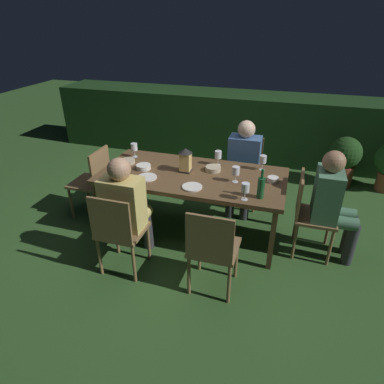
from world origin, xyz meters
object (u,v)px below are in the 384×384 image
Objects in this scene: dining_table at (192,178)px; wine_glass_e at (236,171)px; chair_side_left_a at (118,230)px; person_in_green at (333,201)px; plate_a at (147,177)px; bowl_dip at (128,161)px; potted_plant_by_hedge at (344,159)px; bowl_salad at (273,179)px; chair_head_near at (94,179)px; chair_side_left_b at (212,248)px; bowl_bread at (143,167)px; wine_glass_c at (218,155)px; wine_glass_d at (245,188)px; bowl_olives at (213,169)px; chair_head_far at (309,211)px; green_bottle_on_table at (261,187)px; lantern_centerpiece at (185,159)px; plate_b at (192,187)px; person_in_blue at (243,163)px; wine_glass_b at (263,160)px; wine_glass_a at (134,148)px; person_in_mustard at (127,206)px; chair_side_right_b at (245,168)px.

wine_glass_e is at bearing -5.83° from dining_table.
chair_side_left_a is 2.08m from person_in_green.
bowl_dip reaches higher than plate_a.
bowl_salad is at bearing -117.42° from potted_plant_by_hedge.
plate_a is at bearing -15.56° from chair_head_near.
chair_side_left_b is at bearing -92.10° from wine_glass_e.
potted_plant_by_hedge is at bearing 38.45° from bowl_bread.
wine_glass_c reaches higher than bowl_bread.
wine_glass_d is 0.70m from bowl_olives.
chair_head_far is 0.67m from green_bottle_on_table.
chair_side_left_b is at bearing -59.68° from lantern_centerpiece.
bowl_bread is 2.94m from potted_plant_by_hedge.
bowl_salad is (0.75, 0.37, 0.02)m from plate_b.
person_in_green reaches higher than lantern_centerpiece.
lantern_centerpiece is 0.49m from bowl_bread.
person_in_blue is 1.32× the size of chair_head_far.
green_bottle_on_table is at bearing -155.66° from person_in_green.
wine_glass_b is at bearing -125.31° from potted_plant_by_hedge.
chair_side_left_b is at bearing -42.25° from wine_glass_a.
plate_a is 1.30m from bowl_salad.
bowl_salad reaches higher than dining_table.
person_in_green is 0.98m from wine_glass_e.
person_in_blue is 6.86× the size of bowl_olives.
wine_glass_a is (-2.04, 0.27, 0.36)m from chair_head_far.
potted_plant_by_hedge is at bearing 62.58° from bowl_salad.
person_in_mustard is at bearing -150.13° from bowl_salad.
wine_glass_b is at bearing 25.21° from dining_table.
chair_side_left_b is at bearing -138.80° from person_in_green.
wine_glass_c is (-1.23, 0.32, 0.21)m from person_in_green.
bowl_dip is (-1.24, -0.80, 0.27)m from chair_side_right_b.
bowl_salad is at bearing 29.87° from person_in_mustard.
chair_head_near is 5.19× the size of bowl_olives.
person_in_blue is 3.96× the size of green_bottle_on_table.
chair_side_left_b is 5.15× the size of wine_glass_c.
wine_glass_c is at bearing 13.92° from bowl_dip.
wine_glass_d is at bearing -16.82° from bowl_bread.
chair_side_right_b is 4.22× the size of plate_a.
potted_plant_by_hedge is at bearing 46.72° from bowl_olives.
person_in_blue is at bearing -139.11° from potted_plant_by_hedge.
chair_head_near is at bearing -177.51° from lantern_centerpiece.
bowl_bread is 1.39× the size of bowl_salad.
plate_a is at bearing -166.76° from bowl_salad.
chair_side_left_b is 1.33m from person_in_green.
bowl_salad is (-0.40, 0.07, 0.27)m from chair_head_far.
wine_glass_d is at bearing 69.44° from chair_side_left_b.
wine_glass_b is 0.23× the size of potted_plant_by_hedge.
wine_glass_b is (1.95, 0.33, 0.36)m from chair_head_near.
dining_table is 0.42m from wine_glass_c.
wine_glass_c is 1.04m from bowl_dip.
person_in_mustard reaches higher than plate_b.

